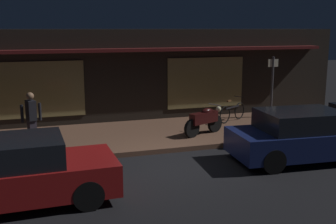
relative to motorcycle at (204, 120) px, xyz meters
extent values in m
plane|color=black|center=(-1.99, -2.20, -0.65)|extent=(60.00, 60.00, 0.00)
cube|color=brown|center=(-1.99, 0.80, -0.57)|extent=(18.00, 4.00, 0.15)
cube|color=black|center=(-1.99, 4.20, 1.15)|extent=(18.00, 2.80, 3.60)
cube|color=olive|center=(-5.19, 2.78, 0.85)|extent=(3.20, 0.04, 2.00)
cube|color=olive|center=(1.21, 2.78, 0.85)|extent=(3.20, 0.04, 2.00)
cube|color=#591919|center=(-1.99, 2.55, 2.20)|extent=(16.20, 0.50, 0.12)
cylinder|color=black|center=(-0.53, -0.24, -0.20)|extent=(0.60, 0.35, 0.60)
cylinder|color=black|center=(0.47, 0.21, -0.20)|extent=(0.60, 0.35, 0.60)
cube|color=black|center=(-0.03, -0.01, 0.08)|extent=(1.12, 0.70, 0.36)
ellipsoid|color=black|center=(0.11, 0.05, 0.28)|extent=(0.50, 0.40, 0.20)
sphere|color=#F9EDB7|center=(0.63, 0.28, 0.28)|extent=(0.18, 0.18, 0.18)
cylinder|color=gray|center=(0.44, 0.20, 0.45)|extent=(0.25, 0.52, 0.03)
torus|color=black|center=(1.36, 1.26, -0.17)|extent=(0.59, 0.37, 0.66)
torus|color=black|center=(2.22, 1.77, -0.17)|extent=(0.59, 0.37, 0.66)
cube|color=black|center=(1.79, 1.52, 0.05)|extent=(0.79, 0.49, 0.06)
cube|color=brown|center=(1.57, 1.39, 0.32)|extent=(0.21, 0.17, 0.06)
cylinder|color=black|center=(2.15, 1.73, 0.40)|extent=(0.23, 0.37, 0.02)
cube|color=#28232D|center=(-5.45, 0.07, -0.07)|extent=(0.28, 0.33, 0.85)
cube|color=black|center=(-5.45, 0.07, 0.64)|extent=(0.32, 0.43, 0.58)
sphere|color=#8C6647|center=(-5.45, 0.07, 1.06)|extent=(0.22, 0.22, 0.22)
cylinder|color=black|center=(-5.69, -0.01, 0.57)|extent=(0.11, 0.11, 0.52)
cylinder|color=black|center=(-5.20, 0.15, 0.57)|extent=(0.11, 0.11, 0.52)
cylinder|color=#47474C|center=(3.62, 1.79, 0.70)|extent=(0.09, 0.09, 2.40)
cube|color=beige|center=(3.62, 1.79, 1.65)|extent=(0.44, 0.03, 0.30)
cylinder|color=black|center=(-4.42, -2.84, -0.33)|extent=(0.65, 0.24, 0.64)
cylinder|color=black|center=(-4.38, -4.40, -0.33)|extent=(0.65, 0.24, 0.64)
cube|color=maroon|center=(-5.75, -3.66, -0.10)|extent=(4.14, 1.86, 0.68)
cube|color=black|center=(-5.90, -3.66, 0.45)|extent=(2.24, 1.66, 0.64)
cylinder|color=black|center=(3.17, -2.27, -0.33)|extent=(0.65, 0.26, 0.64)
cylinder|color=black|center=(0.48, -2.09, -0.33)|extent=(0.65, 0.26, 0.64)
cylinder|color=black|center=(0.37, -3.64, -0.33)|extent=(0.65, 0.26, 0.64)
cube|color=#141E4C|center=(1.77, -2.96, -0.10)|extent=(4.21, 2.04, 0.68)
cube|color=black|center=(1.62, -2.95, 0.45)|extent=(2.31, 1.75, 0.64)
cylinder|color=black|center=(3.09, -2.11, -0.33)|extent=(0.65, 0.24, 0.64)
camera|label=1|loc=(-5.24, -12.36, 2.98)|focal=44.13mm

